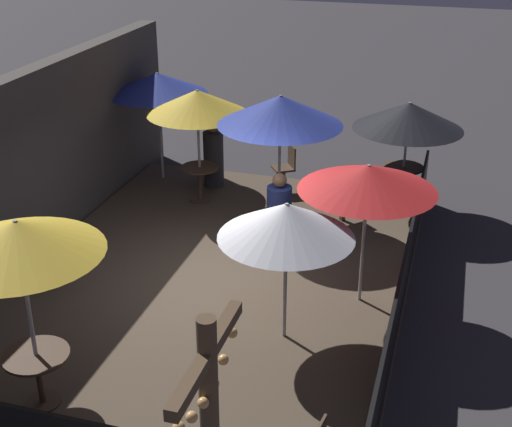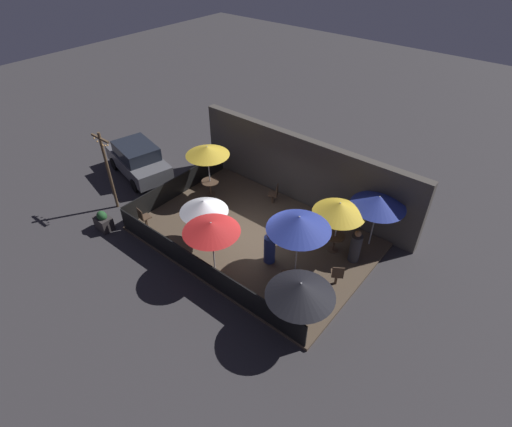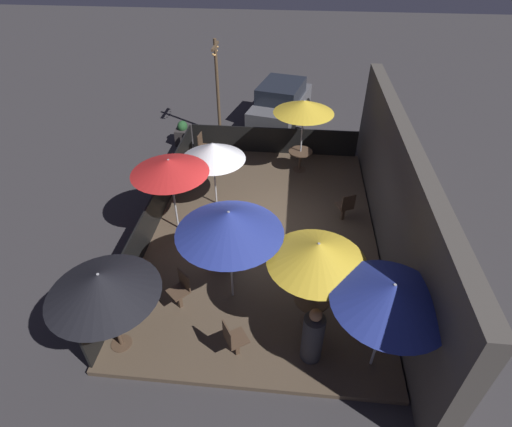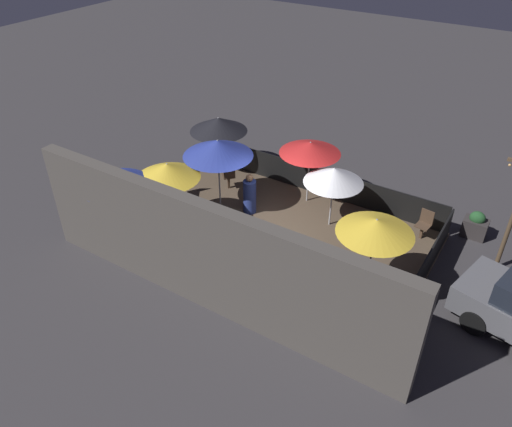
% 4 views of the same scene
% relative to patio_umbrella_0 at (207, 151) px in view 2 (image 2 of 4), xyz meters
% --- Properties ---
extents(ground_plane, '(60.00, 60.00, 0.00)m').
position_rel_patio_umbrella_0_xyz_m(ground_plane, '(3.34, -0.95, -2.35)').
color(ground_plane, '#383538').
extents(patio_deck, '(8.99, 6.03, 0.12)m').
position_rel_patio_umbrella_0_xyz_m(patio_deck, '(3.34, -0.95, -2.29)').
color(patio_deck, brown).
rests_on(patio_deck, ground_plane).
extents(building_wall, '(10.59, 0.36, 3.11)m').
position_rel_patio_umbrella_0_xyz_m(building_wall, '(3.34, 2.30, -0.80)').
color(building_wall, '#4C4742').
rests_on(building_wall, ground_plane).
extents(fence_front, '(8.79, 0.05, 0.95)m').
position_rel_patio_umbrella_0_xyz_m(fence_front, '(3.34, -3.91, -1.75)').
color(fence_front, black).
rests_on(fence_front, patio_deck).
extents(fence_side_left, '(0.05, 5.83, 0.95)m').
position_rel_patio_umbrella_0_xyz_m(fence_side_left, '(-1.11, -0.95, -1.75)').
color(fence_side_left, black).
rests_on(fence_side_left, patio_deck).
extents(patio_umbrella_0, '(1.88, 1.88, 2.43)m').
position_rel_patio_umbrella_0_xyz_m(patio_umbrella_0, '(0.00, 0.00, 0.00)').
color(patio_umbrella_0, '#B2B2B7').
rests_on(patio_umbrella_0, patio_deck).
extents(patio_umbrella_1, '(1.91, 1.91, 2.23)m').
position_rel_patio_umbrella_0_xyz_m(patio_umbrella_1, '(6.21, 0.29, -0.24)').
color(patio_umbrella_1, '#B2B2B7').
rests_on(patio_umbrella_1, patio_deck).
extents(patio_umbrella_2, '(2.06, 2.06, 2.04)m').
position_rel_patio_umbrella_0_xyz_m(patio_umbrella_2, '(7.16, -3.52, -0.45)').
color(patio_umbrella_2, '#B2B2B7').
rests_on(patio_umbrella_2, patio_deck).
extents(patio_umbrella_3, '(1.80, 1.80, 2.00)m').
position_rel_patio_umbrella_0_xyz_m(patio_umbrella_3, '(2.18, -2.44, -0.47)').
color(patio_umbrella_3, '#B2B2B7').
rests_on(patio_umbrella_3, patio_deck).
extents(patio_umbrella_4, '(2.20, 2.20, 2.41)m').
position_rel_patio_umbrella_0_xyz_m(patio_umbrella_4, '(5.66, -1.45, -0.09)').
color(patio_umbrella_4, '#B2B2B7').
rests_on(patio_umbrella_4, patio_deck).
extents(patio_umbrella_5, '(1.97, 1.97, 2.16)m').
position_rel_patio_umbrella_0_xyz_m(patio_umbrella_5, '(3.41, -3.29, -0.26)').
color(patio_umbrella_5, '#B2B2B7').
rests_on(patio_umbrella_5, patio_deck).
extents(patio_umbrella_6, '(2.02, 2.02, 2.25)m').
position_rel_patio_umbrella_0_xyz_m(patio_umbrella_6, '(7.11, 1.48, -0.20)').
color(patio_umbrella_6, '#B2B2B7').
rests_on(patio_umbrella_6, patio_deck).
extents(dining_table_0, '(0.78, 0.78, 0.70)m').
position_rel_patio_umbrella_0_xyz_m(dining_table_0, '(-0.00, 0.00, -1.68)').
color(dining_table_0, '#4C3828').
rests_on(dining_table_0, patio_deck).
extents(dining_table_1, '(0.73, 0.73, 0.71)m').
position_rel_patio_umbrella_0_xyz_m(dining_table_1, '(6.21, 0.29, -1.68)').
color(dining_table_1, '#4C3828').
rests_on(dining_table_1, patio_deck).
extents(dining_table_2, '(0.76, 0.76, 0.78)m').
position_rel_patio_umbrella_0_xyz_m(dining_table_2, '(7.16, -3.52, -1.62)').
color(dining_table_2, '#4C3828').
rests_on(dining_table_2, patio_deck).
extents(patio_chair_0, '(0.45, 0.45, 0.91)m').
position_rel_patio_umbrella_0_xyz_m(patio_chair_0, '(-0.47, -3.34, -1.74)').
color(patio_chair_0, '#4C3828').
rests_on(patio_chair_0, patio_deck).
extents(patio_chair_1, '(0.55, 0.55, 0.95)m').
position_rel_patio_umbrella_0_xyz_m(patio_chair_1, '(7.18, -1.20, -1.71)').
color(patio_chair_1, '#4C3828').
rests_on(patio_chair_1, patio_deck).
extents(patio_chair_2, '(0.57, 0.57, 0.94)m').
position_rel_patio_umbrella_0_xyz_m(patio_chair_2, '(6.05, -2.51, -1.71)').
color(patio_chair_2, '#4C3828').
rests_on(patio_chair_2, patio_deck).
extents(patio_chair_3, '(0.53, 0.53, 0.93)m').
position_rel_patio_umbrella_0_xyz_m(patio_chair_3, '(2.64, 1.28, -1.72)').
color(patio_chair_3, '#4C3828').
rests_on(patio_chair_3, patio_deck).
extents(patron_0, '(0.57, 0.57, 1.38)m').
position_rel_patio_umbrella_0_xyz_m(patron_0, '(4.67, -1.71, -1.62)').
color(patron_0, navy).
rests_on(patron_0, patio_deck).
extents(patron_1, '(0.43, 0.43, 1.37)m').
position_rel_patio_umbrella_0_xyz_m(patron_1, '(7.05, 0.30, -1.62)').
color(patron_1, '#333338').
rests_on(patron_1, patio_deck).
extents(planter_box, '(0.71, 0.50, 0.88)m').
position_rel_patio_umbrella_0_xyz_m(planter_box, '(-1.75, -4.40, -1.96)').
color(planter_box, '#332D2D').
rests_on(planter_box, ground_plane).
extents(light_post, '(1.10, 0.12, 3.57)m').
position_rel_patio_umbrella_0_xyz_m(light_post, '(-2.65, -3.16, -0.34)').
color(light_post, brown).
rests_on(light_post, ground_plane).
extents(parked_car_0, '(4.23, 2.55, 1.62)m').
position_rel_patio_umbrella_0_xyz_m(parked_car_0, '(-4.01, -0.84, -1.51)').
color(parked_car_0, '#5B5B60').
rests_on(parked_car_0, ground_plane).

